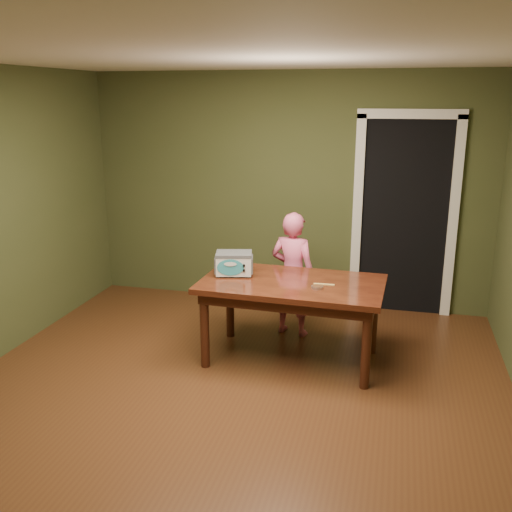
% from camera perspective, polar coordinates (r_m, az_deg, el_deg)
% --- Properties ---
extents(floor, '(5.00, 5.00, 0.00)m').
position_cam_1_polar(floor, '(4.57, -3.41, -14.90)').
color(floor, '#4E2B16').
rests_on(floor, ground).
extents(room_shell, '(4.52, 5.02, 2.61)m').
position_cam_1_polar(room_shell, '(3.98, -3.81, 6.73)').
color(room_shell, '#414826').
rests_on(room_shell, ground).
extents(doorway, '(1.10, 0.66, 2.25)m').
position_cam_1_polar(doorway, '(6.65, 14.60, 4.19)').
color(doorway, black).
rests_on(doorway, ground).
extents(dining_table, '(1.63, 0.96, 0.75)m').
position_cam_1_polar(dining_table, '(5.07, 3.61, -3.62)').
color(dining_table, black).
rests_on(dining_table, floor).
extents(toy_oven, '(0.38, 0.30, 0.21)m').
position_cam_1_polar(toy_oven, '(5.18, -2.22, -0.67)').
color(toy_oven, '#4C4F54').
rests_on(toy_oven, dining_table).
extents(baking_pan, '(0.10, 0.10, 0.02)m').
position_cam_1_polar(baking_pan, '(4.87, 6.15, -3.11)').
color(baking_pan, silver).
rests_on(baking_pan, dining_table).
extents(spatula, '(0.18, 0.03, 0.01)m').
position_cam_1_polar(spatula, '(4.97, 6.82, -2.83)').
color(spatula, tan).
rests_on(spatula, dining_table).
extents(child, '(0.51, 0.39, 1.25)m').
position_cam_1_polar(child, '(5.66, 3.69, -1.82)').
color(child, '#E15C86').
rests_on(child, floor).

